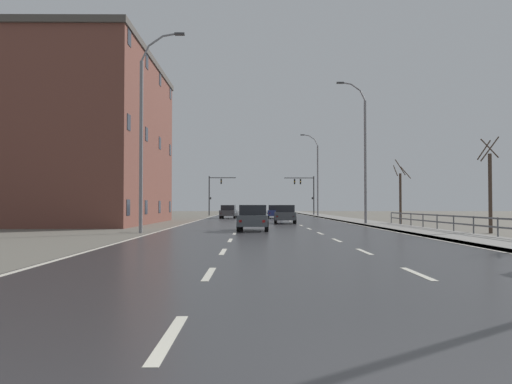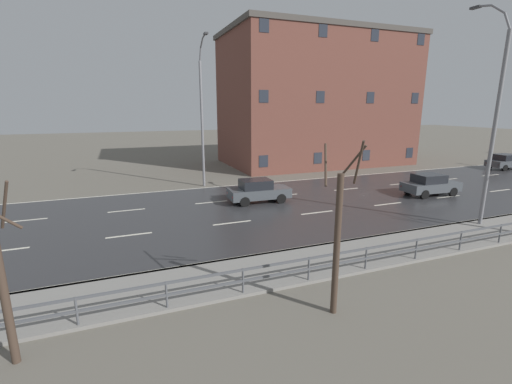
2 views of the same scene
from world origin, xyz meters
name	(u,v)px [view 2 (image 2 of 2)]	position (x,y,z in m)	size (l,w,h in m)	color
ground_plane	(495,183)	(0.00, 48.00, -0.06)	(160.00, 160.00, 0.12)	#666056
guardrail	(206,283)	(9.85, 20.36, 0.71)	(0.07, 32.92, 1.00)	#515459
street_lamp_midground	(493,121)	(7.47, 35.98, 5.60)	(2.35, 0.24, 11.40)	slate
street_lamp_left_bank	(202,117)	(-7.45, 24.33, 5.54)	(2.52, 0.24, 11.31)	slate
car_near_left	(258,191)	(-1.31, 26.59, 0.80)	(1.96, 4.16, 1.57)	#474C51
car_near_right	(430,184)	(1.42, 38.97, 0.80)	(2.01, 4.19, 1.57)	#474C51
car_distant	(506,162)	(-4.17, 55.36, 0.80)	(1.99, 4.18, 1.57)	#474C51
brick_building	(315,100)	(-15.64, 39.17, 7.08)	(11.87, 20.19, 14.13)	brown
bare_tree_near	(2,284)	(10.83, 15.24, 2.16)	(1.13, 1.10, 4.78)	#423328
bare_tree_mid	(338,237)	(11.81, 23.95, 2.48)	(1.27, 1.31, 5.42)	#423328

